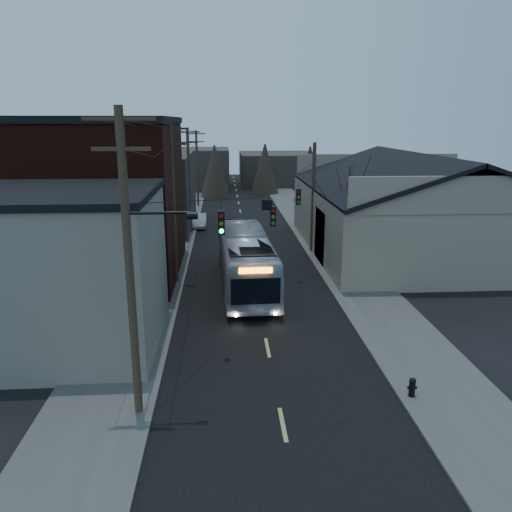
% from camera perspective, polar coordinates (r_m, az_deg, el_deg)
% --- Properties ---
extents(ground, '(160.00, 160.00, 0.00)m').
position_cam_1_polar(ground, '(16.39, 3.97, -22.57)').
color(ground, black).
rests_on(ground, ground).
extents(road_surface, '(9.00, 110.00, 0.02)m').
position_cam_1_polar(road_surface, '(44.03, -1.19, 2.00)').
color(road_surface, black).
rests_on(road_surface, ground).
extents(sidewalk_left, '(4.00, 110.00, 0.12)m').
position_cam_1_polar(sidewalk_left, '(44.22, -9.64, 1.91)').
color(sidewalk_left, '#474744').
rests_on(sidewalk_left, ground).
extents(sidewalk_right, '(4.00, 110.00, 0.12)m').
position_cam_1_polar(sidewalk_right, '(44.77, 7.16, 2.17)').
color(sidewalk_right, '#474744').
rests_on(sidewalk_right, ground).
extents(building_clapboard, '(8.00, 8.00, 7.00)m').
position_cam_1_polar(building_clapboard, '(23.87, -20.92, -1.73)').
color(building_clapboard, gray).
rests_on(building_clapboard, ground).
extents(building_brick, '(10.00, 12.00, 10.00)m').
position_cam_1_polar(building_brick, '(34.19, -17.52, 6.00)').
color(building_brick, black).
rests_on(building_brick, ground).
extents(building_left_far, '(9.00, 14.00, 7.00)m').
position_cam_1_polar(building_left_far, '(49.85, -12.59, 7.27)').
color(building_left_far, '#322D28').
rests_on(building_left_far, ground).
extents(warehouse, '(16.16, 20.60, 7.73)m').
position_cam_1_polar(warehouse, '(41.31, 17.50, 4.23)').
color(warehouse, gray).
rests_on(warehouse, ground).
extents(building_far_left, '(10.00, 12.00, 6.00)m').
position_cam_1_polar(building_far_left, '(78.26, -6.84, 9.89)').
color(building_far_left, '#322D28').
rests_on(building_far_left, ground).
extents(building_far_right, '(12.00, 14.00, 5.00)m').
position_cam_1_polar(building_far_right, '(83.65, 2.41, 9.97)').
color(building_far_right, '#322D28').
rests_on(building_far_right, ground).
extents(bare_tree, '(0.40, 0.40, 7.20)m').
position_cam_1_polar(bare_tree, '(34.49, 10.43, 4.17)').
color(bare_tree, black).
rests_on(bare_tree, ground).
extents(utility_lines, '(11.24, 45.28, 10.50)m').
position_cam_1_polar(utility_lines, '(37.34, -5.63, 7.28)').
color(utility_lines, '#382B1E').
rests_on(utility_lines, ground).
extents(bus, '(3.37, 12.50, 3.45)m').
position_cam_1_polar(bus, '(30.87, -1.20, -0.44)').
color(bus, '#A8ABB4').
rests_on(bus, ground).
extents(parked_car, '(1.45, 3.98, 1.30)m').
position_cam_1_polar(parked_car, '(49.03, -6.51, 4.03)').
color(parked_car, '#A0A2A8').
rests_on(parked_car, ground).
extents(fire_hydrant, '(0.35, 0.25, 0.74)m').
position_cam_1_polar(fire_hydrant, '(19.98, 17.42, -14.02)').
color(fire_hydrant, black).
rests_on(fire_hydrant, sidewalk_right).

